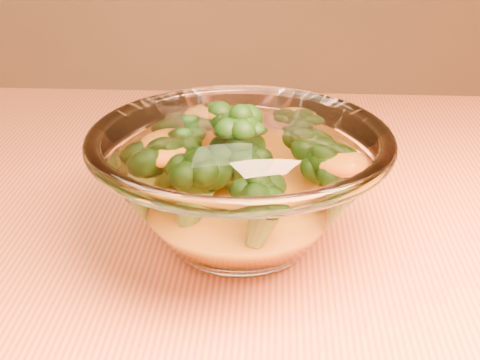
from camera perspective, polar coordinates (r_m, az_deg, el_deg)
name	(u,v)px	position (r m, az deg, el deg)	size (l,w,h in m)	color
table	(107,343)	(0.61, -11.29, -13.45)	(1.20, 0.80, 0.75)	#B65C36
glass_bowl	(240,186)	(0.52, 0.00, -0.50)	(0.23, 0.23, 0.10)	white
cheese_sauce	(240,210)	(0.53, 0.00, -2.62)	(0.12, 0.12, 0.03)	#FB9F15
broccoli_heap	(231,161)	(0.53, -0.76, 1.62)	(0.16, 0.16, 0.08)	black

